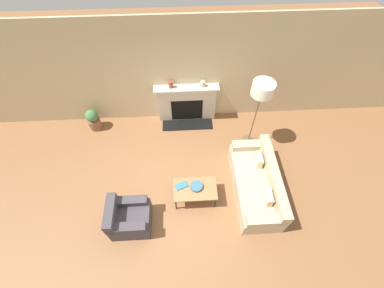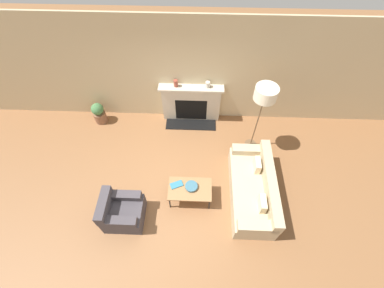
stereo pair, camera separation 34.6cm
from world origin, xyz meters
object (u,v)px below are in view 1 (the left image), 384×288
floor_lamp (262,92)px  mantel_vase_left (171,84)px  fireplace (187,104)px  potted_plant (93,120)px  coffee_table (195,189)px  mantel_vase_center_left (203,84)px  bowl (196,186)px  couch (257,184)px  book (181,186)px  armchair_near (128,218)px

floor_lamp → mantel_vase_left: size_ratio=10.67×
fireplace → potted_plant: fireplace is taller
coffee_table → potted_plant: (-2.59, 2.25, -0.10)m
coffee_table → floor_lamp: bearing=45.8°
fireplace → potted_plant: (-2.52, -0.21, -0.24)m
fireplace → mantel_vase_center_left: 0.77m
bowl → fireplace: bearing=92.3°
couch → floor_lamp: bearing=175.2°
fireplace → mantel_vase_center_left: (0.41, 0.01, 0.66)m
book → mantel_vase_center_left: mantel_vase_center_left is taller
floor_lamp → mantel_vase_center_left: 1.58m
couch → floor_lamp: 2.03m
fireplace → coffee_table: size_ratio=1.77×
armchair_near → coffee_table: size_ratio=0.87×
coffee_table → bowl: size_ratio=3.49×
bowl → couch: bearing=3.5°
fireplace → coffee_table: bearing=-88.4°
floor_lamp → fireplace: bearing=150.6°
potted_plant → bowl: bearing=-40.2°
coffee_table → book: size_ratio=3.07×
bowl → armchair_near: bearing=-158.8°
armchair_near → coffee_table: bearing=-69.7°
couch → coffee_table: 1.41m
fireplace → bowl: 2.43m
coffee_table → mantel_vase_left: 2.65m
coffee_table → mantel_vase_left: size_ratio=5.15×
bowl → mantel_vase_center_left: mantel_vase_center_left is taller
fireplace → mantel_vase_center_left: bearing=2.0°
bowl → coffee_table: bearing=-129.7°
bowl → mantel_vase_left: 2.60m
fireplace → mantel_vase_left: mantel_vase_left is taller
fireplace → armchair_near: size_ratio=2.04×
book → potted_plant: size_ratio=0.49×
bowl → potted_plant: bearing=139.8°
fireplace → bowl: fireplace is taller
coffee_table → mantel_vase_left: (-0.45, 2.48, 0.82)m
armchair_near → potted_plant: size_ratio=1.30×
fireplace → couch: size_ratio=0.81×
armchair_near → mantel_vase_center_left: bearing=-30.2°
floor_lamp → mantel_vase_left: bearing=155.2°
mantel_vase_left → potted_plant: size_ratio=0.29×
couch → coffee_table: bearing=-85.1°
bowl → floor_lamp: 2.46m
potted_plant → couch: bearing=-28.1°
bowl → book: bearing=172.6°
fireplace → mantel_vase_center_left: mantel_vase_center_left is taller
couch → bowl: 1.39m
fireplace → mantel_vase_left: bearing=177.8°
fireplace → coffee_table: (0.07, -2.46, -0.14)m
coffee_table → floor_lamp: size_ratio=0.48×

